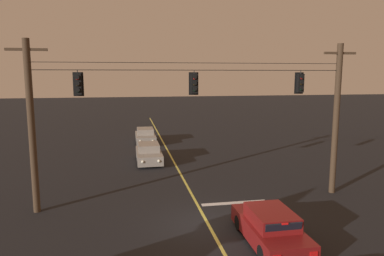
{
  "coord_description": "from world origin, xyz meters",
  "views": [
    {
      "loc": [
        -3.38,
        -14.39,
        6.51
      ],
      "look_at": [
        0.0,
        3.9,
        3.69
      ],
      "focal_mm": 33.24,
      "sensor_mm": 36.0,
      "label": 1
    }
  ],
  "objects_px": {
    "traffic_light_left_inner": "(194,84)",
    "car_oncoming_lead": "(149,153)",
    "car_waiting_near_lane": "(270,228)",
    "car_oncoming_trailing": "(145,136)",
    "traffic_light_centre": "(300,83)",
    "traffic_light_leftmost": "(78,84)"
  },
  "relations": [
    {
      "from": "traffic_light_leftmost",
      "to": "car_oncoming_trailing",
      "type": "relative_size",
      "value": 0.28
    },
    {
      "from": "traffic_light_leftmost",
      "to": "car_waiting_near_lane",
      "type": "distance_m",
      "value": 10.56
    },
    {
      "from": "traffic_light_leftmost",
      "to": "traffic_light_left_inner",
      "type": "distance_m",
      "value": 5.5
    },
    {
      "from": "traffic_light_left_inner",
      "to": "traffic_light_centre",
      "type": "xyz_separation_m",
      "value": [
        5.63,
        0.0,
        0.0
      ]
    },
    {
      "from": "traffic_light_leftmost",
      "to": "traffic_light_centre",
      "type": "xyz_separation_m",
      "value": [
        11.13,
        0.0,
        0.0
      ]
    },
    {
      "from": "traffic_light_left_inner",
      "to": "traffic_light_centre",
      "type": "distance_m",
      "value": 5.63
    },
    {
      "from": "car_oncoming_lead",
      "to": "car_oncoming_trailing",
      "type": "height_order",
      "value": "same"
    },
    {
      "from": "traffic_light_leftmost",
      "to": "car_waiting_near_lane",
      "type": "xyz_separation_m",
      "value": [
        7.52,
        -5.06,
        -5.41
      ]
    },
    {
      "from": "car_oncoming_lead",
      "to": "car_oncoming_trailing",
      "type": "bearing_deg",
      "value": 88.87
    },
    {
      "from": "traffic_light_left_inner",
      "to": "car_oncoming_trailing",
      "type": "distance_m",
      "value": 17.46
    },
    {
      "from": "car_oncoming_trailing",
      "to": "traffic_light_centre",
      "type": "bearing_deg",
      "value": -66.32
    },
    {
      "from": "traffic_light_left_inner",
      "to": "car_oncoming_lead",
      "type": "height_order",
      "value": "traffic_light_left_inner"
    },
    {
      "from": "car_oncoming_lead",
      "to": "traffic_light_leftmost",
      "type": "bearing_deg",
      "value": -112.85
    },
    {
      "from": "traffic_light_leftmost",
      "to": "car_oncoming_trailing",
      "type": "height_order",
      "value": "traffic_light_leftmost"
    },
    {
      "from": "car_waiting_near_lane",
      "to": "traffic_light_left_inner",
      "type": "bearing_deg",
      "value": 111.78
    },
    {
      "from": "traffic_light_centre",
      "to": "car_waiting_near_lane",
      "type": "distance_m",
      "value": 8.24
    },
    {
      "from": "traffic_light_left_inner",
      "to": "traffic_light_centre",
      "type": "height_order",
      "value": "same"
    },
    {
      "from": "traffic_light_centre",
      "to": "car_oncoming_lead",
      "type": "distance_m",
      "value": 12.74
    },
    {
      "from": "traffic_light_leftmost",
      "to": "traffic_light_centre",
      "type": "bearing_deg",
      "value": 0.0
    },
    {
      "from": "car_waiting_near_lane",
      "to": "car_oncoming_trailing",
      "type": "relative_size",
      "value": 0.98
    },
    {
      "from": "traffic_light_left_inner",
      "to": "car_oncoming_trailing",
      "type": "bearing_deg",
      "value": 95.59
    },
    {
      "from": "traffic_light_leftmost",
      "to": "car_oncoming_lead",
      "type": "bearing_deg",
      "value": 67.15
    }
  ]
}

